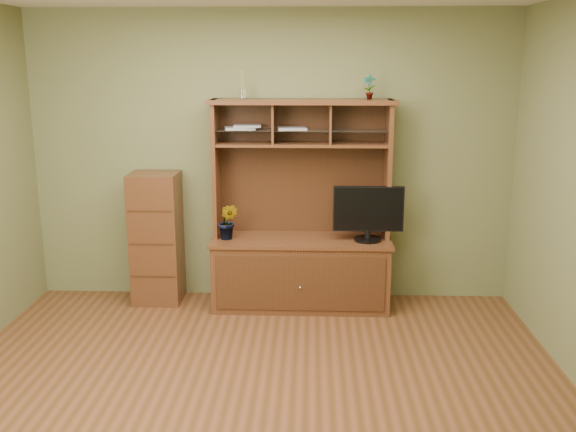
{
  "coord_description": "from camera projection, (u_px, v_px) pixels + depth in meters",
  "views": [
    {
      "loc": [
        0.38,
        -3.95,
        2.23
      ],
      "look_at": [
        0.19,
        1.2,
        0.98
      ],
      "focal_mm": 40.0,
      "sensor_mm": 36.0,
      "label": 1
    }
  ],
  "objects": [
    {
      "name": "top_plant",
      "position": [
        369.0,
        87.0,
        5.62
      ],
      "size": [
        0.13,
        0.1,
        0.21
      ],
      "primitive_type": "imported",
      "rotation": [
        0.0,
        0.0,
        -0.29
      ],
      "color": "#296322",
      "rests_on": "media_hutch"
    },
    {
      "name": "magazines",
      "position": [
        259.0,
        127.0,
        5.74
      ],
      "size": [
        0.75,
        0.24,
        0.04
      ],
      "color": "#ACACB1",
      "rests_on": "media_hutch"
    },
    {
      "name": "media_hutch",
      "position": [
        301.0,
        251.0,
        5.92
      ],
      "size": [
        1.66,
        0.61,
        1.9
      ],
      "color": "#4A2315",
      "rests_on": "room"
    },
    {
      "name": "room",
      "position": [
        251.0,
        204.0,
        4.06
      ],
      "size": [
        4.54,
        4.04,
        2.74
      ],
      "color": "#543218",
      "rests_on": "ground"
    },
    {
      "name": "reed_diffuser",
      "position": [
        242.0,
        88.0,
        5.67
      ],
      "size": [
        0.05,
        0.05,
        0.25
      ],
      "color": "silver",
      "rests_on": "media_hutch"
    },
    {
      "name": "monitor",
      "position": [
        368.0,
        212.0,
        5.73
      ],
      "size": [
        0.63,
        0.24,
        0.5
      ],
      "rotation": [
        0.0,
        0.0,
        0.0
      ],
      "color": "black",
      "rests_on": "media_hutch"
    },
    {
      "name": "side_cabinet",
      "position": [
        157.0,
        238.0,
        6.0
      ],
      "size": [
        0.44,
        0.4,
        1.23
      ],
      "color": "#4A2315",
      "rests_on": "room"
    },
    {
      "name": "orchid_plant",
      "position": [
        228.0,
        222.0,
        5.79
      ],
      "size": [
        0.21,
        0.19,
        0.33
      ],
      "primitive_type": "imported",
      "rotation": [
        0.0,
        0.0,
        -0.24
      ],
      "color": "#2E5C1F",
      "rests_on": "media_hutch"
    }
  ]
}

